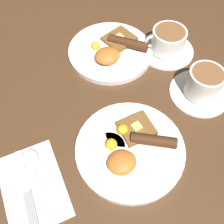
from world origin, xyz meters
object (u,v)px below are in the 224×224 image
Objects in this scene: breakfast_plate_near at (130,147)px; spoon at (33,165)px; breakfast_plate_far at (111,50)px; teacup_far at (167,43)px; teacup_near at (203,85)px; knife at (27,193)px.

spoon is (-0.21, 0.04, -0.00)m from breakfast_plate_near.
breakfast_plate_far is 0.38m from spoon.
teacup_far reaches higher than spoon.
teacup_far is 0.48m from spoon.
teacup_near is at bearing -55.28° from breakfast_plate_far.
breakfast_plate_near is 1.58× the size of teacup_near.
breakfast_plate_far reaches higher than breakfast_plate_near.
breakfast_plate_near is at bearing -105.32° from breakfast_plate_far.
spoon reaches higher than knife.
teacup_far is (-0.00, 0.17, -0.00)m from teacup_near.
breakfast_plate_far is 1.56× the size of teacup_near.
spoon is (-0.43, -0.20, -0.02)m from teacup_far.
breakfast_plate_far is 0.27m from teacup_near.
teacup_near reaches higher than spoon.
teacup_near reaches higher than breakfast_plate_far.
teacup_far is at bearing -18.88° from breakfast_plate_far.
breakfast_plate_near is 1.38× the size of knife.
teacup_near is (0.15, -0.22, 0.02)m from breakfast_plate_far.
teacup_far is 0.94× the size of spoon.
breakfast_plate_far is 1.43× the size of spoon.
teacup_near is at bearing 17.43° from breakfast_plate_near.
spoon is at bearing 167.77° from breakfast_plate_near.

